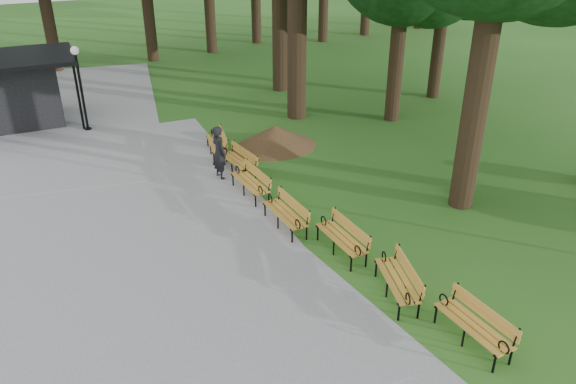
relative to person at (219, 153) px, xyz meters
name	(u,v)px	position (x,y,z in m)	size (l,w,h in m)	color
ground	(307,244)	(0.72, -4.87, -0.91)	(100.00, 100.00, 0.00)	#27601B
path	(132,224)	(-3.28, -1.87, -0.88)	(12.00, 38.00, 0.06)	gray
person	(219,153)	(0.00, 0.00, 0.00)	(0.66, 0.43, 1.81)	black
kiosk	(13,90)	(-5.77, 8.66, 0.49)	(4.47, 3.89, 2.80)	black
lamp_post	(78,72)	(-3.33, 6.54, 1.49)	(0.32, 0.32, 3.36)	black
dirt_mound	(275,136)	(2.76, 1.71, -0.49)	(2.67, 2.67, 0.83)	#47301C
bench_0	(473,326)	(1.99, -9.69, -0.47)	(1.90, 0.64, 0.88)	gold
bench_1	(397,280)	(1.52, -7.75, -0.47)	(1.90, 0.64, 0.88)	gold
bench_2	(341,238)	(1.30, -5.64, -0.47)	(1.90, 0.64, 0.88)	gold
bench_3	(285,214)	(0.54, -3.86, -0.47)	(1.90, 0.64, 0.88)	gold
bench_4	(250,182)	(0.42, -1.59, -0.47)	(1.90, 0.64, 0.88)	gold
bench_5	(238,162)	(0.65, 0.08, -0.47)	(1.90, 0.64, 0.88)	gold
bench_6	(216,143)	(0.54, 1.93, -0.47)	(1.90, 0.64, 0.88)	gold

